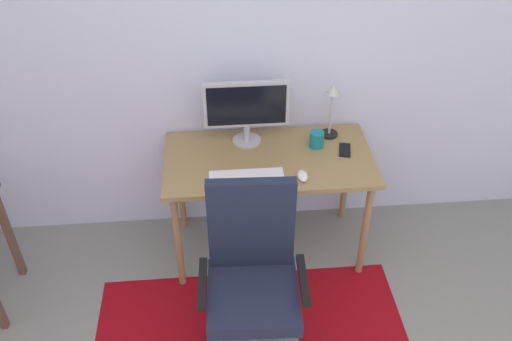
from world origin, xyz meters
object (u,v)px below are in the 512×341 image
at_px(computer_mouse, 302,176).
at_px(desk_lamp, 332,105).
at_px(cell_phone, 345,150).
at_px(monitor, 246,107).
at_px(keyboard, 247,177).
at_px(desk, 269,169).
at_px(coffee_cup, 317,139).
at_px(office_chair, 253,295).

height_order(computer_mouse, desk_lamp, desk_lamp).
bearing_deg(cell_phone, monitor, 178.20).
bearing_deg(keyboard, cell_phone, 19.63).
bearing_deg(desk, desk_lamp, 27.71).
bearing_deg(desk_lamp, monitor, -176.94).
bearing_deg(computer_mouse, desk, 128.42).
xyz_separation_m(desk, keyboard, (-0.15, -0.19, 0.09)).
bearing_deg(desk, coffee_cup, 17.65).
xyz_separation_m(monitor, office_chair, (-0.04, -0.97, -0.55)).
xyz_separation_m(monitor, computer_mouse, (0.29, -0.40, -0.23)).
xyz_separation_m(cell_phone, office_chair, (-0.64, -0.82, -0.31)).
relative_size(desk, keyboard, 2.94).
relative_size(monitor, desk_lamp, 1.44).
distance_m(desk, monitor, 0.40).
height_order(desk, monitor, monitor).
xyz_separation_m(coffee_cup, desk_lamp, (0.10, 0.12, 0.17)).
distance_m(keyboard, cell_phone, 0.66).
height_order(monitor, coffee_cup, monitor).
bearing_deg(monitor, cell_phone, -14.45).
relative_size(desk, coffee_cup, 12.35).
relative_size(monitor, keyboard, 1.20).
bearing_deg(office_chair, cell_phone, 54.53).
bearing_deg(office_chair, keyboard, 90.87).
distance_m(desk_lamp, office_chair, 1.27).
bearing_deg(coffee_cup, desk, -162.35).
bearing_deg(cell_phone, desk, -163.28).
bearing_deg(cell_phone, coffee_cup, 171.89).
height_order(computer_mouse, office_chair, office_chair).
distance_m(desk, office_chair, 0.83).
bearing_deg(computer_mouse, monitor, 125.91).
xyz_separation_m(desk, desk_lamp, (0.41, 0.21, 0.31)).
bearing_deg(computer_mouse, cell_phone, 39.46).
bearing_deg(coffee_cup, desk_lamp, 48.66).
xyz_separation_m(desk_lamp, office_chair, (-0.57, -1.00, -0.52)).
relative_size(keyboard, computer_mouse, 4.13).
bearing_deg(desk_lamp, keyboard, -144.15).
distance_m(computer_mouse, office_chair, 0.74).
distance_m(computer_mouse, desk_lamp, 0.53).
relative_size(monitor, cell_phone, 3.68).
bearing_deg(monitor, desk, -57.20).
height_order(computer_mouse, coffee_cup, coffee_cup).
relative_size(monitor, coffee_cup, 5.03).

